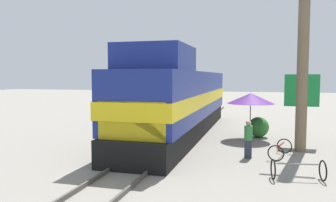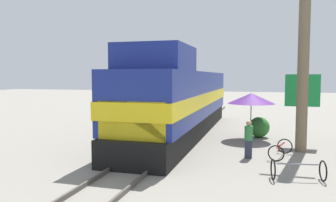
{
  "view_description": "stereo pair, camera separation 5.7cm",
  "coord_description": "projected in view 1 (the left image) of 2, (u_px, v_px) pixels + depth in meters",
  "views": [
    {
      "loc": [
        4.4,
        -15.55,
        3.41
      ],
      "look_at": [
        1.2,
        -4.02,
        2.52
      ],
      "focal_mm": 35.0,
      "sensor_mm": 36.0,
      "label": 1
    },
    {
      "loc": [
        4.46,
        -15.54,
        3.41
      ],
      "look_at": [
        1.2,
        -4.02,
        2.52
      ],
      "focal_mm": 35.0,
      "sensor_mm": 36.0,
      "label": 2
    }
  ],
  "objects": [
    {
      "name": "bicycle",
      "position": [
        280.0,
        149.0,
        13.87
      ],
      "size": [
        1.09,
        1.78,
        0.66
      ],
      "rotation": [
        0.0,
        0.0,
        -0.28
      ],
      "color": "black",
      "rests_on": "ground_plane"
    },
    {
      "name": "bicycle_spare",
      "position": [
        298.0,
        170.0,
        10.78
      ],
      "size": [
        1.73,
        0.95,
        0.69
      ],
      "rotation": [
        0.0,
        0.0,
        -1.4
      ],
      "color": "black",
      "rests_on": "ground_plane"
    },
    {
      "name": "utility_pole",
      "position": [
        303.0,
        52.0,
        14.65
      ],
      "size": [
        1.8,
        0.49,
        8.96
      ],
      "color": "#726047",
      "rests_on": "ground_plane"
    },
    {
      "name": "rail_near",
      "position": [
        153.0,
        143.0,
        16.56
      ],
      "size": [
        0.08,
        40.98,
        0.15
      ],
      "primitive_type": "cube",
      "color": "#4C4742",
      "rests_on": "ground_plane"
    },
    {
      "name": "shrub_cluster",
      "position": [
        258.0,
        127.0,
        18.46
      ],
      "size": [
        1.15,
        1.15,
        1.15
      ],
      "primitive_type": "sphere",
      "color": "#2D722D",
      "rests_on": "ground_plane"
    },
    {
      "name": "vendor_umbrella",
      "position": [
        251.0,
        98.0,
        17.67
      ],
      "size": [
        2.51,
        2.51,
        2.53
      ],
      "color": "#4C4C4C",
      "rests_on": "ground_plane"
    },
    {
      "name": "rail_far",
      "position": [
        180.0,
        144.0,
        16.18
      ],
      "size": [
        0.08,
        40.98,
        0.15
      ],
      "primitive_type": "cube",
      "color": "#4C4742",
      "rests_on": "ground_plane"
    },
    {
      "name": "person_bystander",
      "position": [
        248.0,
        138.0,
        13.68
      ],
      "size": [
        0.34,
        0.34,
        1.59
      ],
      "color": "#2D3347",
      "rests_on": "ground_plane"
    },
    {
      "name": "billboard_sign",
      "position": [
        302.0,
        95.0,
        16.25
      ],
      "size": [
        1.64,
        0.12,
        3.53
      ],
      "color": "#595959",
      "rests_on": "ground_plane"
    },
    {
      "name": "locomotive",
      "position": [
        180.0,
        101.0,
        18.98
      ],
      "size": [
        3.12,
        16.78,
        4.79
      ],
      "color": "black",
      "rests_on": "ground_plane"
    },
    {
      "name": "ground_plane",
      "position": [
        166.0,
        145.0,
        16.37
      ],
      "size": [
        120.0,
        120.0,
        0.0
      ],
      "primitive_type": "plane",
      "color": "gray"
    }
  ]
}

